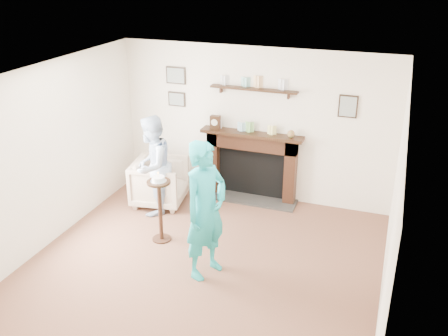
% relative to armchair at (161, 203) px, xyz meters
% --- Properties ---
extents(ground, '(5.00, 5.00, 0.00)m').
position_rel_armchair_xyz_m(ground, '(1.33, -1.68, 0.00)').
color(ground, brown).
rests_on(ground, ground).
extents(room_shell, '(4.54, 5.02, 2.52)m').
position_rel_armchair_xyz_m(room_shell, '(1.33, -0.99, 1.62)').
color(room_shell, '#F1E1CD').
rests_on(room_shell, ground).
extents(armchair, '(0.94, 0.92, 0.75)m').
position_rel_armchair_xyz_m(armchair, '(0.00, 0.00, 0.00)').
color(armchair, '#C5B392').
rests_on(armchair, ground).
extents(man, '(0.61, 0.78, 1.58)m').
position_rel_armchair_xyz_m(man, '(0.05, -0.31, 0.00)').
color(man, silver).
rests_on(man, ground).
extents(woman, '(0.64, 0.77, 1.79)m').
position_rel_armchair_xyz_m(woman, '(1.43, -1.56, 0.00)').
color(woman, teal).
rests_on(woman, ground).
extents(pedestal_table, '(0.33, 0.33, 1.06)m').
position_rel_armchair_xyz_m(pedestal_table, '(0.53, -1.04, 0.65)').
color(pedestal_table, black).
rests_on(pedestal_table, ground).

